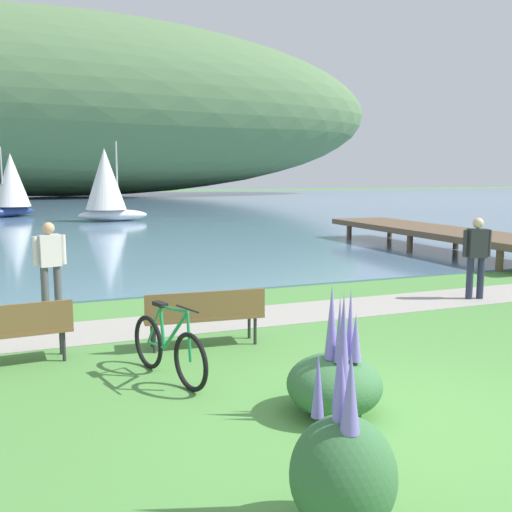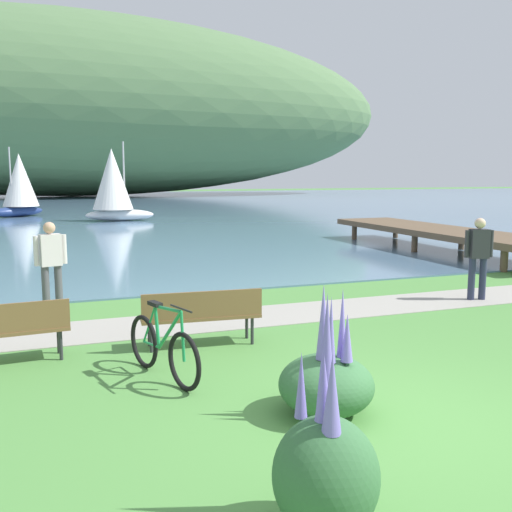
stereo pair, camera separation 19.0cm
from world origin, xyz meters
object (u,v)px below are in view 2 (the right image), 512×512
at_px(person_on_the_grass, 478,253).
at_px(sailboat_mid_bay, 19,184).
at_px(bicycle_leaning_near_bench, 163,348).
at_px(park_bench_near_camera, 202,313).
at_px(person_at_shoreline, 51,261).
at_px(park_bench_further_along, 0,328).
at_px(sailboat_nearest_to_shore, 113,184).

height_order(person_on_the_grass, sailboat_mid_bay, sailboat_mid_bay).
relative_size(bicycle_leaning_near_bench, person_on_the_grass, 1.00).
distance_m(park_bench_near_camera, person_on_the_grass, 6.33).
relative_size(bicycle_leaning_near_bench, person_at_shoreline, 1.00).
bearing_deg(bicycle_leaning_near_bench, sailboat_mid_bay, 95.33).
bearing_deg(park_bench_near_camera, park_bench_further_along, 178.06).
distance_m(park_bench_further_along, sailboat_mid_bay, 30.35).
xyz_separation_m(park_bench_near_camera, bicycle_leaning_near_bench, (-0.81, -1.16, -0.12)).
relative_size(person_on_the_grass, sailboat_mid_bay, 0.40).
relative_size(park_bench_near_camera, person_at_shoreline, 1.07).
height_order(person_on_the_grass, sailboat_nearest_to_shore, sailboat_nearest_to_shore).
distance_m(bicycle_leaning_near_bench, sailboat_nearest_to_shore, 25.99).
distance_m(bicycle_leaning_near_bench, person_on_the_grass, 7.42).
height_order(sailboat_nearest_to_shore, sailboat_mid_bay, sailboat_nearest_to_shore).
bearing_deg(person_at_shoreline, person_on_the_grass, -13.26).
distance_m(park_bench_near_camera, person_at_shoreline, 3.83).
xyz_separation_m(park_bench_near_camera, sailboat_mid_bay, (-3.75, 30.40, 1.53)).
distance_m(park_bench_further_along, person_at_shoreline, 3.18).
bearing_deg(park_bench_further_along, park_bench_near_camera, -1.94).
distance_m(park_bench_further_along, person_on_the_grass, 9.07).
distance_m(park_bench_further_along, sailboat_nearest_to_shore, 24.98).
height_order(person_at_shoreline, sailboat_nearest_to_shore, sailboat_nearest_to_shore).
height_order(park_bench_further_along, sailboat_nearest_to_shore, sailboat_nearest_to_shore).
bearing_deg(park_bench_further_along, person_at_shoreline, 77.34).
bearing_deg(person_on_the_grass, person_at_shoreline, 166.74).
xyz_separation_m(park_bench_further_along, sailboat_mid_bay, (-0.96, 30.30, 1.53)).
xyz_separation_m(person_at_shoreline, sailboat_mid_bay, (-1.65, 27.23, 1.07)).
bearing_deg(sailboat_mid_bay, person_on_the_grass, -71.17).
bearing_deg(park_bench_near_camera, sailboat_mid_bay, 97.04).
distance_m(person_at_shoreline, person_on_the_grass, 8.52).
distance_m(park_bench_near_camera, bicycle_leaning_near_bench, 1.42).
bearing_deg(park_bench_further_along, sailboat_nearest_to_shore, 80.44).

